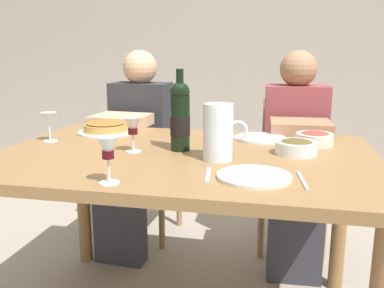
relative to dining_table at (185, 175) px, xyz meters
name	(u,v)px	position (x,y,z in m)	size (l,w,h in m)	color
back_wall	(245,23)	(0.00, 2.54, 0.73)	(8.00, 0.10, 2.80)	#A3998E
dining_table	(185,175)	(0.00, 0.00, 0.00)	(1.50, 1.00, 0.76)	olive
wine_bottle	(180,116)	(-0.03, 0.05, 0.23)	(0.08, 0.08, 0.33)	black
water_pitcher	(218,135)	(0.15, -0.07, 0.19)	(0.17, 0.11, 0.21)	silver
baked_tart	(106,128)	(-0.47, 0.32, 0.12)	(0.27, 0.27, 0.06)	silver
salad_bowl	(315,138)	(0.51, 0.26, 0.12)	(0.16, 0.16, 0.06)	silver
olive_bowl	(296,146)	(0.43, 0.08, 0.12)	(0.16, 0.16, 0.06)	silver
wine_glass_left_diner	(108,151)	(-0.14, -0.42, 0.20)	(0.07, 0.07, 0.15)	silver
wine_glass_right_diner	(133,128)	(-0.21, -0.02, 0.19)	(0.07, 0.07, 0.14)	silver
wine_glass_centre	(49,121)	(-0.64, 0.09, 0.19)	(0.07, 0.07, 0.13)	silver
dinner_plate_left_setting	(260,138)	(0.28, 0.33, 0.10)	(0.23, 0.23, 0.01)	silver
dinner_plate_right_setting	(254,176)	(0.29, -0.27, 0.10)	(0.24, 0.24, 0.01)	silver
fork_left_setting	(228,137)	(0.13, 0.33, 0.09)	(0.16, 0.01, 0.01)	silver
knife_left_setting	(294,140)	(0.43, 0.33, 0.09)	(0.18, 0.01, 0.01)	silver
knife_right_setting	(302,180)	(0.44, -0.27, 0.09)	(0.18, 0.01, 0.01)	silver
spoon_right_setting	(208,175)	(0.14, -0.27, 0.09)	(0.16, 0.01, 0.01)	silver
chair_left	(149,156)	(-0.44, 0.91, -0.17)	(0.43, 0.43, 0.87)	#9E7A51
diner_left	(134,146)	(-0.46, 0.67, -0.05)	(0.35, 0.52, 1.16)	#2D2D33
chair_right	(292,163)	(0.45, 0.92, -0.17)	(0.42, 0.42, 0.87)	#9E7A51
diner_right	(296,153)	(0.46, 0.68, -0.05)	(0.35, 0.52, 1.16)	#8E3D42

